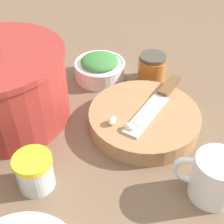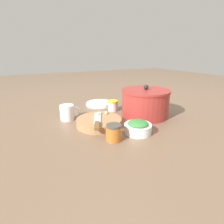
{
  "view_description": "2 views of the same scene",
  "coord_description": "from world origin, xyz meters",
  "px_view_note": "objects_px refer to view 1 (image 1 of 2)",
  "views": [
    {
      "loc": [
        -0.43,
        -0.08,
        0.46
      ],
      "look_at": [
        0.02,
        -0.01,
        0.06
      ],
      "focal_mm": 50.0,
      "sensor_mm": 36.0,
      "label": 1
    },
    {
      "loc": [
        0.84,
        -0.4,
        0.36
      ],
      "look_at": [
        0.06,
        0.01,
        0.06
      ],
      "focal_mm": 28.0,
      "sensor_mm": 36.0,
      "label": 2
    }
  ],
  "objects_px": {
    "herb_bowl": "(100,68)",
    "coffee_mug": "(213,178)",
    "garlic_cloves": "(128,124)",
    "cutting_board": "(144,119)",
    "chef_knife": "(158,100)",
    "stock_pot": "(2,86)",
    "spice_jar": "(35,172)",
    "honey_jar": "(152,68)"
  },
  "relations": [
    {
      "from": "herb_bowl",
      "to": "coffee_mug",
      "type": "height_order",
      "value": "coffee_mug"
    },
    {
      "from": "garlic_cloves",
      "to": "cutting_board",
      "type": "bearing_deg",
      "value": -31.79
    },
    {
      "from": "chef_knife",
      "to": "stock_pot",
      "type": "relative_size",
      "value": 0.78
    },
    {
      "from": "chef_knife",
      "to": "stock_pot",
      "type": "xyz_separation_m",
      "value": [
        -0.05,
        0.33,
        0.04
      ]
    },
    {
      "from": "chef_knife",
      "to": "spice_jar",
      "type": "bearing_deg",
      "value": 71.43
    },
    {
      "from": "cutting_board",
      "to": "garlic_cloves",
      "type": "bearing_deg",
      "value": 148.21
    },
    {
      "from": "chef_knife",
      "to": "garlic_cloves",
      "type": "xyz_separation_m",
      "value": [
        -0.09,
        0.06,
        0.0
      ]
    },
    {
      "from": "garlic_cloves",
      "to": "herb_bowl",
      "type": "distance_m",
      "value": 0.24
    },
    {
      "from": "cutting_board",
      "to": "garlic_cloves",
      "type": "relative_size",
      "value": 3.13
    },
    {
      "from": "cutting_board",
      "to": "herb_bowl",
      "type": "relative_size",
      "value": 1.8
    },
    {
      "from": "herb_bowl",
      "to": "coffee_mug",
      "type": "relative_size",
      "value": 1.18
    },
    {
      "from": "spice_jar",
      "to": "coffee_mug",
      "type": "height_order",
      "value": "coffee_mug"
    },
    {
      "from": "coffee_mug",
      "to": "cutting_board",
      "type": "bearing_deg",
      "value": 38.09
    },
    {
      "from": "chef_knife",
      "to": "herb_bowl",
      "type": "distance_m",
      "value": 0.2
    },
    {
      "from": "cutting_board",
      "to": "coffee_mug",
      "type": "xyz_separation_m",
      "value": [
        -0.16,
        -0.12,
        0.02
      ]
    },
    {
      "from": "garlic_cloves",
      "to": "herb_bowl",
      "type": "bearing_deg",
      "value": 23.45
    },
    {
      "from": "herb_bowl",
      "to": "honey_jar",
      "type": "distance_m",
      "value": 0.13
    },
    {
      "from": "cutting_board",
      "to": "chef_knife",
      "type": "relative_size",
      "value": 1.09
    },
    {
      "from": "coffee_mug",
      "to": "stock_pot",
      "type": "xyz_separation_m",
      "value": [
        0.15,
        0.42,
        0.04
      ]
    },
    {
      "from": "coffee_mug",
      "to": "stock_pot",
      "type": "bearing_deg",
      "value": 70.76
    },
    {
      "from": "chef_knife",
      "to": "spice_jar",
      "type": "distance_m",
      "value": 0.3
    },
    {
      "from": "herb_bowl",
      "to": "stock_pot",
      "type": "height_order",
      "value": "stock_pot"
    },
    {
      "from": "cutting_board",
      "to": "honey_jar",
      "type": "height_order",
      "value": "honey_jar"
    },
    {
      "from": "cutting_board",
      "to": "garlic_cloves",
      "type": "xyz_separation_m",
      "value": [
        -0.05,
        0.03,
        0.03
      ]
    },
    {
      "from": "cutting_board",
      "to": "honey_jar",
      "type": "bearing_deg",
      "value": -2.42
    },
    {
      "from": "chef_knife",
      "to": "honey_jar",
      "type": "xyz_separation_m",
      "value": [
        0.14,
        0.02,
        -0.01
      ]
    },
    {
      "from": "chef_knife",
      "to": "honey_jar",
      "type": "distance_m",
      "value": 0.14
    },
    {
      "from": "garlic_cloves",
      "to": "coffee_mug",
      "type": "height_order",
      "value": "coffee_mug"
    },
    {
      "from": "herb_bowl",
      "to": "honey_jar",
      "type": "bearing_deg",
      "value": -86.25
    },
    {
      "from": "herb_bowl",
      "to": "coffee_mug",
      "type": "bearing_deg",
      "value": -142.61
    },
    {
      "from": "garlic_cloves",
      "to": "spice_jar",
      "type": "xyz_separation_m",
      "value": [
        -0.13,
        0.15,
        -0.01
      ]
    },
    {
      "from": "cutting_board",
      "to": "stock_pot",
      "type": "bearing_deg",
      "value": 91.85
    },
    {
      "from": "cutting_board",
      "to": "honey_jar",
      "type": "relative_size",
      "value": 3.29
    },
    {
      "from": "garlic_cloves",
      "to": "stock_pot",
      "type": "relative_size",
      "value": 0.27
    },
    {
      "from": "cutting_board",
      "to": "spice_jar",
      "type": "relative_size",
      "value": 3.47
    },
    {
      "from": "spice_jar",
      "to": "honey_jar",
      "type": "distance_m",
      "value": 0.4
    },
    {
      "from": "spice_jar",
      "to": "coffee_mug",
      "type": "relative_size",
      "value": 0.62
    },
    {
      "from": "cutting_board",
      "to": "coffee_mug",
      "type": "relative_size",
      "value": 2.13
    },
    {
      "from": "cutting_board",
      "to": "stock_pot",
      "type": "xyz_separation_m",
      "value": [
        -0.01,
        0.3,
        0.06
      ]
    },
    {
      "from": "chef_knife",
      "to": "coffee_mug",
      "type": "xyz_separation_m",
      "value": [
        -0.2,
        -0.1,
        0.0
      ]
    },
    {
      "from": "chef_knife",
      "to": "coffee_mug",
      "type": "bearing_deg",
      "value": 140.02
    },
    {
      "from": "chef_knife",
      "to": "coffee_mug",
      "type": "distance_m",
      "value": 0.22
    }
  ]
}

